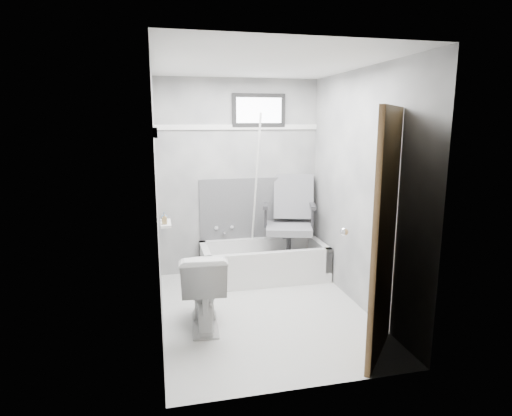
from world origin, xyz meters
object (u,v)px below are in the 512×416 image
object	(u,v)px
toilet	(203,288)
soap_bottle_a	(165,219)
office_chair	(289,222)
door	(437,245)
bathtub	(264,261)
soap_bottle_b	(164,216)

from	to	relation	value
toilet	soap_bottle_a	xyz separation A→B (m)	(-0.32, 0.36, 0.60)
soap_bottle_a	office_chair	bearing A→B (deg)	26.62
office_chair	soap_bottle_a	world-z (taller)	office_chair
door	soap_bottle_a	size ratio (longest dim) A/B	19.95
bathtub	soap_bottle_b	bearing A→B (deg)	-153.52
bathtub	soap_bottle_b	world-z (taller)	soap_bottle_b
office_chair	toilet	xyz separation A→B (m)	(-1.17, -1.11, -0.32)
office_chair	soap_bottle_a	bearing A→B (deg)	-137.29
office_chair	toilet	size ratio (longest dim) A/B	1.51
bathtub	office_chair	xyz separation A→B (m)	(0.32, 0.03, 0.47)
door	bathtub	bearing A→B (deg)	108.75
bathtub	door	distance (m)	2.46
toilet	door	xyz separation A→B (m)	(1.60, -1.12, 0.63)
bathtub	soap_bottle_b	xyz separation A→B (m)	(-1.17, -0.58, 0.75)
bathtub	soap_bottle_a	size ratio (longest dim) A/B	14.97
soap_bottle_a	soap_bottle_b	xyz separation A→B (m)	(0.00, 0.14, -0.01)
door	soap_bottle_a	xyz separation A→B (m)	(-1.92, 1.49, -0.03)
toilet	office_chair	bearing A→B (deg)	-132.53
soap_bottle_a	bathtub	bearing A→B (deg)	31.70
soap_bottle_b	office_chair	bearing A→B (deg)	22.17
bathtub	soap_bottle_b	distance (m)	1.51
soap_bottle_b	door	bearing A→B (deg)	-40.28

